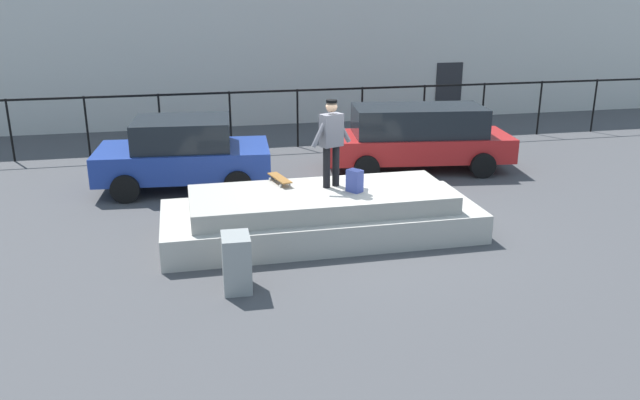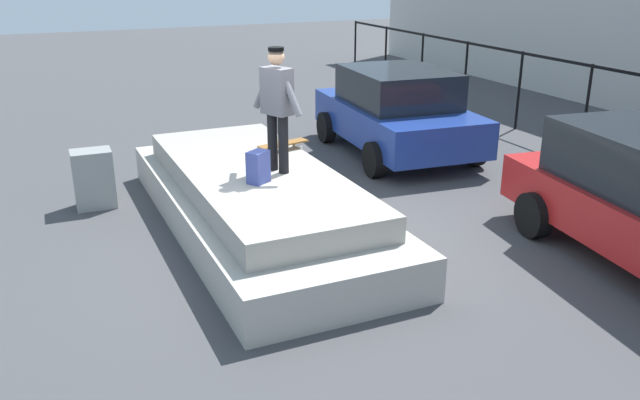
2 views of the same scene
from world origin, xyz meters
TOP-DOWN VIEW (x-y plane):
  - ground_plane at (0.00, 0.00)m, footprint 60.00×60.00m
  - concrete_ledge at (-0.91, -0.29)m, footprint 6.04×2.37m
  - skateboarder at (-0.65, -0.04)m, footprint 0.88×0.44m
  - skateboard at (-1.60, 0.40)m, footprint 0.38×0.85m
  - backpack at (-0.29, -0.46)m, footprint 0.32×0.34m
  - car_blue_sedan_near at (-3.41, 3.50)m, footprint 4.18×2.51m
  - car_red_hatchback_mid at (2.60, 3.81)m, footprint 4.98×2.53m
  - utility_box at (-2.73, -2.32)m, footprint 0.46×0.61m
  - fence_row at (-0.00, 6.99)m, footprint 24.06×0.06m
  - warehouse_building at (0.00, 13.99)m, footprint 32.25×7.38m

SIDE VIEW (x-z plane):
  - ground_plane at x=0.00m, z-range 0.00..0.00m
  - concrete_ledge at x=-0.91m, z-range -0.04..0.85m
  - utility_box at x=-2.73m, z-range 0.00..0.91m
  - car_blue_sedan_near at x=-3.41m, z-range 0.02..1.69m
  - car_red_hatchback_mid at x=2.60m, z-range 0.06..1.73m
  - skateboard at x=-1.60m, z-range 0.93..1.05m
  - backpack at x=-0.29m, z-range 0.89..1.32m
  - fence_row at x=0.00m, z-range 0.34..2.09m
  - skateboarder at x=-0.65m, z-range 1.02..2.71m
  - warehouse_building at x=0.00m, z-range 0.01..6.25m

